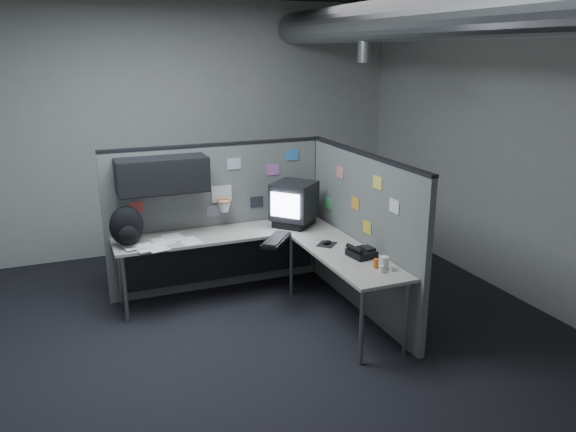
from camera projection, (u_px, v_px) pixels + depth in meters
name	position (u px, v px, depth m)	size (l,w,h in m)	color
room	(324.00, 107.00, 4.88)	(5.62, 5.62, 3.22)	black
partition_back	(204.00, 204.00, 6.00)	(2.44, 0.42, 1.63)	#5F6260
partition_right	(362.00, 232.00, 5.63)	(0.07, 2.23, 1.63)	#5F6260
desk	(256.00, 248.00, 5.78)	(2.31, 2.11, 0.73)	#A49D94
monitor	(294.00, 203.00, 6.08)	(0.59, 0.59, 0.48)	black
keyboard	(276.00, 240.00, 5.62)	(0.44, 0.49, 0.04)	black
mouse	(327.00, 243.00, 5.54)	(0.25, 0.25, 0.04)	black
phone	(361.00, 252.00, 5.20)	(0.24, 0.26, 0.11)	black
bottles	(382.00, 266.00, 4.89)	(0.15, 0.16, 0.09)	silver
cup	(384.00, 263.00, 4.89)	(0.09, 0.09, 0.12)	silver
papers	(161.00, 243.00, 5.55)	(0.80, 0.56, 0.02)	white
backpack	(127.00, 227.00, 5.45)	(0.39, 0.38, 0.40)	black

